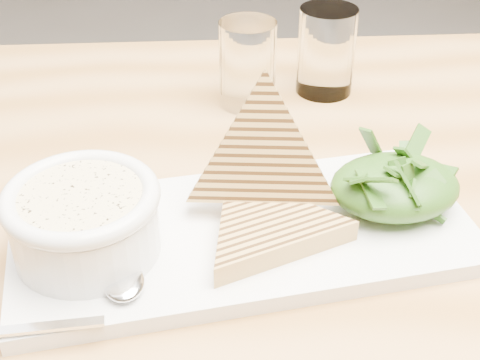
{
  "coord_description": "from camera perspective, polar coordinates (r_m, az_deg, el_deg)",
  "views": [
    {
      "loc": [
        -0.26,
        -0.46,
        1.1
      ],
      "look_at": [
        -0.19,
        -0.0,
        0.78
      ],
      "focal_mm": 50.0,
      "sensor_mm": 36.0,
      "label": 1
    }
  ],
  "objects": [
    {
      "name": "table_top",
      "position": [
        0.62,
        -2.71,
        -4.16
      ],
      "size": [
        1.26,
        0.9,
        0.04
      ],
      "primitive_type": "cube",
      "rotation": [
        0.0,
        0.0,
        -0.1
      ],
      "color": "#B58148",
      "rests_on": "ground"
    },
    {
      "name": "platter",
      "position": [
        0.57,
        0.31,
        -4.62
      ],
      "size": [
        0.4,
        0.2,
        0.02
      ],
      "primitive_type": "cube",
      "rotation": [
        0.0,
        0.0,
        0.06
      ],
      "color": "white",
      "rests_on": "table_top"
    },
    {
      "name": "soup_bowl",
      "position": [
        0.55,
        -13.04,
        -3.96
      ],
      "size": [
        0.12,
        0.12,
        0.05
      ],
      "primitive_type": "cylinder",
      "color": "white",
      "rests_on": "platter"
    },
    {
      "name": "soup",
      "position": [
        0.53,
        -13.43,
        -1.58
      ],
      "size": [
        0.1,
        0.1,
        0.01
      ],
      "primitive_type": "cylinder",
      "color": "beige",
      "rests_on": "soup_bowl"
    },
    {
      "name": "bowl_rim",
      "position": [
        0.53,
        -13.46,
        -1.4
      ],
      "size": [
        0.12,
        0.12,
        0.01
      ],
      "primitive_type": "torus",
      "color": "white",
      "rests_on": "soup_bowl"
    },
    {
      "name": "sandwich_flat",
      "position": [
        0.55,
        2.27,
        -4.06
      ],
      "size": [
        0.19,
        0.19,
        0.02
      ],
      "primitive_type": null,
      "rotation": [
        0.0,
        0.0,
        0.3
      ],
      "color": "#B88B48",
      "rests_on": "platter"
    },
    {
      "name": "sandwich_lean",
      "position": [
        0.57,
        2.01,
        1.87
      ],
      "size": [
        0.17,
        0.16,
        0.17
      ],
      "primitive_type": null,
      "rotation": [
        1.2,
        0.0,
        -0.2
      ],
      "color": "#B88B48",
      "rests_on": "sandwich_flat"
    },
    {
      "name": "salad_base",
      "position": [
        0.59,
        13.07,
        -0.54
      ],
      "size": [
        0.11,
        0.09,
        0.04
      ],
      "primitive_type": "ellipsoid",
      "color": "black",
      "rests_on": "platter"
    },
    {
      "name": "arugula_pile",
      "position": [
        0.59,
        13.13,
        -0.13
      ],
      "size": [
        0.11,
        0.1,
        0.05
      ],
      "primitive_type": null,
      "color": "#3E701F",
      "rests_on": "platter"
    },
    {
      "name": "spoon_bowl",
      "position": [
        0.52,
        -9.86,
        -8.59
      ],
      "size": [
        0.03,
        0.04,
        0.01
      ],
      "primitive_type": "ellipsoid",
      "rotation": [
        0.0,
        0.0,
        -0.02
      ],
      "color": "silver",
      "rests_on": "platter"
    },
    {
      "name": "spoon_handle",
      "position": [
        0.5,
        -17.71,
        -12.01
      ],
      "size": [
        0.11,
        0.01,
        0.0
      ],
      "primitive_type": "cube",
      "rotation": [
        0.0,
        0.0,
        -0.02
      ],
      "color": "silver",
      "rests_on": "platter"
    },
    {
      "name": "glass_near",
      "position": [
        0.77,
        0.65,
        9.87
      ],
      "size": [
        0.06,
        0.06,
        0.1
      ],
      "primitive_type": "cylinder",
      "color": "white",
      "rests_on": "table_top"
    },
    {
      "name": "glass_far",
      "position": [
        0.8,
        7.37,
        10.86
      ],
      "size": [
        0.07,
        0.07,
        0.1
      ],
      "primitive_type": "cylinder",
      "color": "white",
      "rests_on": "table_top"
    }
  ]
}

